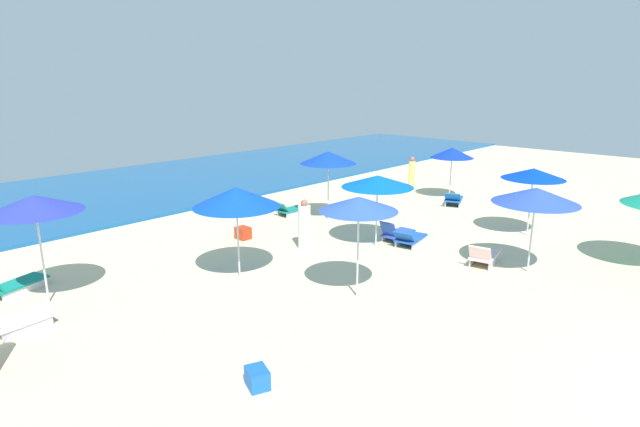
# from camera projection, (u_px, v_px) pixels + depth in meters

# --- Properties ---
(ocean) EXTENTS (60.00, 11.53, 0.12)m
(ocean) POSITION_uv_depth(u_px,v_px,m) (94.00, 194.00, 23.66)
(ocean) COLOR #15538F
(ocean) RESTS_ON ground_plane
(umbrella_0) EXTENTS (2.14, 2.14, 2.68)m
(umbrella_0) POSITION_uv_depth(u_px,v_px,m) (34.00, 204.00, 11.79)
(umbrella_0) COLOR silver
(umbrella_0) RESTS_ON ground_plane
(lounge_chair_0_0) EXTENTS (1.30, 0.79, 0.66)m
(lounge_chair_0_0) POSITION_uv_depth(u_px,v_px,m) (16.00, 321.00, 10.94)
(lounge_chair_0_0) COLOR silver
(lounge_chair_0_0) RESTS_ON ground_plane
(lounge_chair_0_1) EXTENTS (1.56, 1.03, 0.65)m
(lounge_chair_0_1) POSITION_uv_depth(u_px,v_px,m) (14.00, 284.00, 12.93)
(lounge_chair_0_1) COLOR silver
(lounge_chair_0_1) RESTS_ON ground_plane
(umbrella_1) EXTENTS (2.32, 2.32, 2.52)m
(umbrella_1) POSITION_uv_depth(u_px,v_px,m) (236.00, 197.00, 13.46)
(umbrella_1) COLOR silver
(umbrella_1) RESTS_ON ground_plane
(umbrella_2) EXTENTS (1.89, 1.89, 2.30)m
(umbrella_2) POSITION_uv_depth(u_px,v_px,m) (452.00, 153.00, 22.61)
(umbrella_2) COLOR silver
(umbrella_2) RESTS_ON ground_plane
(lounge_chair_2_0) EXTENTS (1.51, 1.12, 0.66)m
(lounge_chair_2_0) POSITION_uv_depth(u_px,v_px,m) (454.00, 199.00, 21.77)
(lounge_chair_2_0) COLOR silver
(lounge_chair_2_0) RESTS_ON ground_plane
(umbrella_4) EXTENTS (2.12, 2.12, 2.63)m
(umbrella_4) POSITION_uv_depth(u_px,v_px,m) (328.00, 158.00, 19.13)
(umbrella_4) COLOR silver
(umbrella_4) RESTS_ON ground_plane
(lounge_chair_4_0) EXTENTS (1.33, 0.65, 0.60)m
(lounge_chair_4_0) POSITION_uv_depth(u_px,v_px,m) (290.00, 210.00, 20.24)
(lounge_chair_4_0) COLOR silver
(lounge_chair_4_0) RESTS_ON ground_plane
(umbrella_5) EXTENTS (2.31, 2.31, 2.42)m
(umbrella_5) POSITION_uv_depth(u_px,v_px,m) (536.00, 195.00, 13.83)
(umbrella_5) COLOR silver
(umbrella_5) RESTS_ON ground_plane
(lounge_chair_5_0) EXTENTS (1.40, 0.86, 0.71)m
(lounge_chair_5_0) POSITION_uv_depth(u_px,v_px,m) (484.00, 256.00, 14.86)
(lounge_chair_5_0) COLOR silver
(lounge_chair_5_0) RESTS_ON ground_plane
(umbrella_6) EXTENTS (2.09, 2.09, 2.35)m
(umbrella_6) POSITION_uv_depth(u_px,v_px,m) (533.00, 174.00, 17.15)
(umbrella_6) COLOR silver
(umbrella_6) RESTS_ON ground_plane
(umbrella_7) EXTENTS (2.30, 2.30, 2.32)m
(umbrella_7) POSITION_uv_depth(u_px,v_px,m) (378.00, 181.00, 16.12)
(umbrella_7) COLOR silver
(umbrella_7) RESTS_ON ground_plane
(lounge_chair_7_0) EXTENTS (1.43, 0.62, 0.75)m
(lounge_chair_7_0) POSITION_uv_depth(u_px,v_px,m) (396.00, 233.00, 17.13)
(lounge_chair_7_0) COLOR silver
(lounge_chair_7_0) RESTS_ON ground_plane
(lounge_chair_7_1) EXTENTS (1.48, 0.88, 0.60)m
(lounge_chair_7_1) POSITION_uv_depth(u_px,v_px,m) (410.00, 238.00, 16.60)
(lounge_chair_7_1) COLOR silver
(lounge_chair_7_1) RESTS_ON ground_plane
(umbrella_8) EXTENTS (1.91, 1.91, 2.56)m
(umbrella_8) POSITION_uv_depth(u_px,v_px,m) (359.00, 204.00, 12.17)
(umbrella_8) COLOR silver
(umbrella_8) RESTS_ON ground_plane
(beachgoer_1) EXTENTS (0.40, 0.40, 1.69)m
(beachgoer_1) POSITION_uv_depth(u_px,v_px,m) (412.00, 175.00, 24.25)
(beachgoer_1) COLOR #F9F266
(beachgoer_1) RESTS_ON ground_plane
(beachgoer_2) EXTENTS (0.54, 0.54, 1.61)m
(beachgoer_2) POSITION_uv_depth(u_px,v_px,m) (304.00, 226.00, 16.15)
(beachgoer_2) COLOR white
(beachgoer_2) RESTS_ON ground_plane
(cooler_box_0) EXTENTS (0.40, 0.48, 0.41)m
(cooler_box_0) POSITION_uv_depth(u_px,v_px,m) (243.00, 233.00, 17.27)
(cooler_box_0) COLOR red
(cooler_box_0) RESTS_ON ground_plane
(cooler_box_1) EXTENTS (0.49, 0.55, 0.35)m
(cooler_box_1) POSITION_uv_depth(u_px,v_px,m) (257.00, 378.00, 8.98)
(cooler_box_1) COLOR blue
(cooler_box_1) RESTS_ON ground_plane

